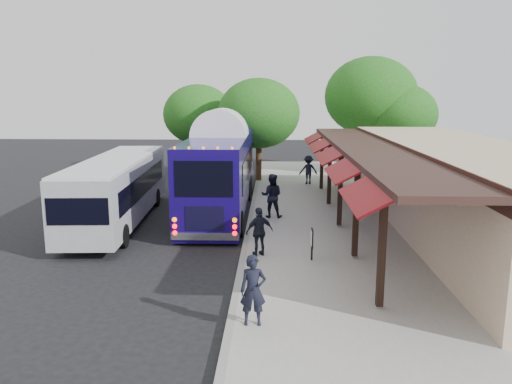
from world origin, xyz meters
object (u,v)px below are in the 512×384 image
(ped_a, at_px, (253,290))
(sign_board, at_px, (312,239))
(ped_c, at_px, (259,232))
(coach_bus, at_px, (221,168))
(ped_b, at_px, (272,196))
(city_bus, at_px, (118,187))
(ped_d, at_px, (308,170))

(ped_a, height_order, sign_board, ped_a)
(ped_c, xyz_separation_m, sign_board, (1.73, -0.45, -0.12))
(ped_a, bearing_deg, sign_board, 66.02)
(coach_bus, xyz_separation_m, ped_b, (2.44, -1.90, -0.95))
(city_bus, bearing_deg, ped_b, 1.82)
(city_bus, bearing_deg, ped_a, -60.94)
(ped_d, bearing_deg, city_bus, 37.58)
(sign_board, bearing_deg, city_bus, 146.20)
(ped_d, bearing_deg, sign_board, 78.71)
(ped_a, xyz_separation_m, ped_c, (-0.00, 5.16, -0.02))
(ped_a, distance_m, ped_c, 5.16)
(coach_bus, height_order, city_bus, coach_bus)
(ped_b, height_order, ped_c, ped_b)
(ped_b, relative_size, sign_board, 1.85)
(coach_bus, height_order, ped_c, coach_bus)
(city_bus, relative_size, ped_c, 6.40)
(sign_board, bearing_deg, ped_d, 85.93)
(coach_bus, distance_m, ped_d, 8.04)
(ped_a, xyz_separation_m, ped_b, (0.39, 10.50, 0.12))
(ped_b, bearing_deg, ped_d, -98.64)
(coach_bus, height_order, ped_a, coach_bus)
(ped_c, relative_size, ped_d, 0.96)
(ped_b, relative_size, ped_d, 1.13)
(coach_bus, xyz_separation_m, ped_a, (2.05, -12.40, -1.07))
(coach_bus, bearing_deg, city_bus, -149.61)
(sign_board, bearing_deg, ped_c, 164.62)
(ped_a, xyz_separation_m, ped_d, (2.56, 18.91, 0.01))
(sign_board, bearing_deg, ped_b, 102.36)
(city_bus, bearing_deg, coach_bus, 27.37)
(ped_c, bearing_deg, city_bus, -62.10)
(city_bus, height_order, ped_a, city_bus)
(ped_b, distance_m, ped_c, 5.36)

